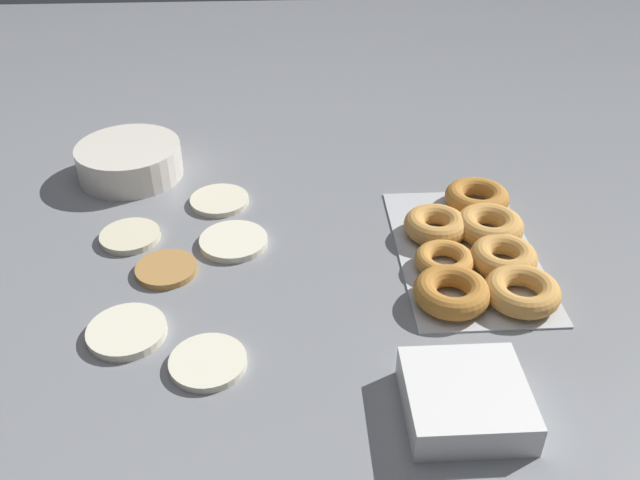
{
  "coord_description": "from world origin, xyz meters",
  "views": [
    {
      "loc": [
        -0.85,
        -0.06,
        0.64
      ],
      "look_at": [
        0.01,
        -0.11,
        0.04
      ],
      "focal_mm": 38.0,
      "sensor_mm": 36.0,
      "label": 1
    }
  ],
  "objects_px": {
    "container_stack": "(465,399)",
    "donut_tray": "(474,247)",
    "pancake_3": "(127,332)",
    "pancake_5": "(220,201)",
    "pancake_0": "(130,236)",
    "batter_bowl": "(130,161)",
    "pancake_1": "(234,241)",
    "pancake_4": "(208,362)",
    "pancake_2": "(166,269)"
  },
  "relations": [
    {
      "from": "batter_bowl",
      "to": "pancake_2",
      "type": "bearing_deg",
      "value": -161.19
    },
    {
      "from": "pancake_0",
      "to": "batter_bowl",
      "type": "distance_m",
      "value": 0.22
    },
    {
      "from": "pancake_0",
      "to": "pancake_3",
      "type": "xyz_separation_m",
      "value": [
        -0.23,
        -0.04,
        0.0
      ]
    },
    {
      "from": "pancake_2",
      "to": "donut_tray",
      "type": "distance_m",
      "value": 0.49
    },
    {
      "from": "pancake_4",
      "to": "pancake_2",
      "type": "bearing_deg",
      "value": 21.46
    },
    {
      "from": "pancake_4",
      "to": "pancake_5",
      "type": "xyz_separation_m",
      "value": [
        0.41,
        0.01,
        -0.0
      ]
    },
    {
      "from": "pancake_5",
      "to": "batter_bowl",
      "type": "height_order",
      "value": "batter_bowl"
    },
    {
      "from": "pancake_0",
      "to": "container_stack",
      "type": "distance_m",
      "value": 0.61
    },
    {
      "from": "pancake_1",
      "to": "batter_bowl",
      "type": "bearing_deg",
      "value": 40.43
    },
    {
      "from": "donut_tray",
      "to": "batter_bowl",
      "type": "distance_m",
      "value": 0.66
    },
    {
      "from": "pancake_1",
      "to": "donut_tray",
      "type": "height_order",
      "value": "donut_tray"
    },
    {
      "from": "pancake_1",
      "to": "donut_tray",
      "type": "xyz_separation_m",
      "value": [
        -0.06,
        -0.38,
        0.01
      ]
    },
    {
      "from": "batter_bowl",
      "to": "pancake_5",
      "type": "bearing_deg",
      "value": -122.56
    },
    {
      "from": "pancake_2",
      "to": "pancake_0",
      "type": "bearing_deg",
      "value": 37.49
    },
    {
      "from": "pancake_3",
      "to": "pancake_1",
      "type": "bearing_deg",
      "value": -32.74
    },
    {
      "from": "pancake_3",
      "to": "pancake_4",
      "type": "bearing_deg",
      "value": -118.96
    },
    {
      "from": "pancake_0",
      "to": "batter_bowl",
      "type": "relative_size",
      "value": 0.51
    },
    {
      "from": "pancake_2",
      "to": "donut_tray",
      "type": "relative_size",
      "value": 0.25
    },
    {
      "from": "container_stack",
      "to": "donut_tray",
      "type": "bearing_deg",
      "value": -15.7
    },
    {
      "from": "pancake_2",
      "to": "pancake_5",
      "type": "distance_m",
      "value": 0.21
    },
    {
      "from": "pancake_0",
      "to": "pancake_1",
      "type": "xyz_separation_m",
      "value": [
        -0.02,
        -0.17,
        0.0
      ]
    },
    {
      "from": "pancake_5",
      "to": "donut_tray",
      "type": "bearing_deg",
      "value": -114.21
    },
    {
      "from": "pancake_5",
      "to": "donut_tray",
      "type": "height_order",
      "value": "donut_tray"
    },
    {
      "from": "pancake_3",
      "to": "pancake_5",
      "type": "relative_size",
      "value": 1.04
    },
    {
      "from": "pancake_0",
      "to": "pancake_1",
      "type": "bearing_deg",
      "value": -97.93
    },
    {
      "from": "container_stack",
      "to": "pancake_1",
      "type": "bearing_deg",
      "value": 38.55
    },
    {
      "from": "pancake_2",
      "to": "container_stack",
      "type": "xyz_separation_m",
      "value": [
        -0.3,
        -0.4,
        0.02
      ]
    },
    {
      "from": "pancake_1",
      "to": "donut_tray",
      "type": "distance_m",
      "value": 0.39
    },
    {
      "from": "pancake_3",
      "to": "batter_bowl",
      "type": "xyz_separation_m",
      "value": [
        0.45,
        0.07,
        0.03
      ]
    },
    {
      "from": "pancake_4",
      "to": "batter_bowl",
      "type": "distance_m",
      "value": 0.55
    },
    {
      "from": "donut_tray",
      "to": "pancake_3",
      "type": "bearing_deg",
      "value": 106.56
    },
    {
      "from": "batter_bowl",
      "to": "pancake_1",
      "type": "bearing_deg",
      "value": -139.57
    },
    {
      "from": "pancake_3",
      "to": "container_stack",
      "type": "relative_size",
      "value": 0.75
    },
    {
      "from": "pancake_0",
      "to": "donut_tray",
      "type": "distance_m",
      "value": 0.56
    },
    {
      "from": "pancake_5",
      "to": "batter_bowl",
      "type": "relative_size",
      "value": 0.54
    },
    {
      "from": "batter_bowl",
      "to": "container_stack",
      "type": "distance_m",
      "value": 0.79
    },
    {
      "from": "pancake_4",
      "to": "batter_bowl",
      "type": "bearing_deg",
      "value": 19.87
    },
    {
      "from": "pancake_3",
      "to": "donut_tray",
      "type": "bearing_deg",
      "value": -73.44
    },
    {
      "from": "pancake_0",
      "to": "batter_bowl",
      "type": "xyz_separation_m",
      "value": [
        0.22,
        0.03,
        0.03
      ]
    },
    {
      "from": "pancake_2",
      "to": "pancake_3",
      "type": "bearing_deg",
      "value": 166.02
    },
    {
      "from": "pancake_1",
      "to": "pancake_5",
      "type": "distance_m",
      "value": 0.13
    },
    {
      "from": "pancake_4",
      "to": "pancake_5",
      "type": "relative_size",
      "value": 0.97
    },
    {
      "from": "pancake_4",
      "to": "container_stack",
      "type": "height_order",
      "value": "container_stack"
    },
    {
      "from": "pancake_0",
      "to": "donut_tray",
      "type": "height_order",
      "value": "donut_tray"
    },
    {
      "from": "pancake_1",
      "to": "pancake_4",
      "type": "relative_size",
      "value": 1.1
    },
    {
      "from": "pancake_5",
      "to": "donut_tray",
      "type": "xyz_separation_m",
      "value": [
        -0.19,
        -0.42,
        0.01
      ]
    },
    {
      "from": "pancake_3",
      "to": "pancake_4",
      "type": "height_order",
      "value": "pancake_3"
    },
    {
      "from": "pancake_3",
      "to": "pancake_0",
      "type": "bearing_deg",
      "value": 8.84
    },
    {
      "from": "pancake_5",
      "to": "container_stack",
      "type": "relative_size",
      "value": 0.72
    },
    {
      "from": "pancake_3",
      "to": "pancake_5",
      "type": "bearing_deg",
      "value": -16.91
    }
  ]
}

